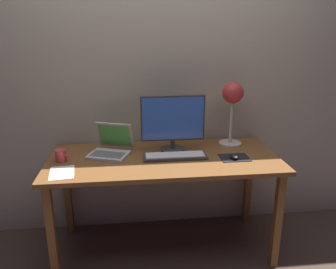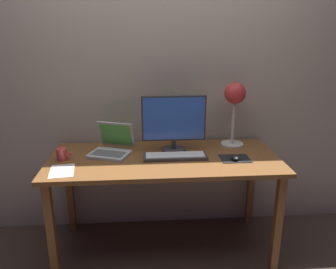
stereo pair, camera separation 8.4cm
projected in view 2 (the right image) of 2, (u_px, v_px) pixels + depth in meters
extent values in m
plane|color=#47382D|center=(165.00, 247.00, 2.57)|extent=(4.80, 4.80, 0.00)
cube|color=#B2A893|center=(161.00, 69.00, 2.55)|extent=(4.80, 0.06, 2.60)
cube|color=brown|center=(164.00, 159.00, 2.35)|extent=(1.60, 0.70, 0.03)
cube|color=brown|center=(51.00, 233.00, 2.13)|extent=(0.05, 0.05, 0.71)
cube|color=brown|center=(278.00, 224.00, 2.24)|extent=(0.05, 0.05, 0.71)
cube|color=brown|center=(70.00, 191.00, 2.69)|extent=(0.05, 0.05, 0.71)
cube|color=brown|center=(251.00, 185.00, 2.79)|extent=(0.05, 0.05, 0.71)
cylinder|color=#38383A|center=(174.00, 149.00, 2.47)|extent=(0.18, 0.18, 0.01)
cylinder|color=#38383A|center=(174.00, 144.00, 2.46)|extent=(0.03, 0.03, 0.07)
cube|color=#38383A|center=(174.00, 118.00, 2.40)|extent=(0.46, 0.03, 0.33)
cube|color=blue|center=(174.00, 119.00, 2.38)|extent=(0.44, 0.00, 0.30)
cube|color=#38383A|center=(175.00, 157.00, 2.32)|extent=(0.44, 0.14, 0.02)
cube|color=silver|center=(175.00, 155.00, 2.32)|extent=(0.41, 0.11, 0.01)
cube|color=silver|center=(109.00, 154.00, 2.37)|extent=(0.32, 0.28, 0.02)
cube|color=slate|center=(108.00, 153.00, 2.35)|extent=(0.25, 0.18, 0.00)
cube|color=silver|center=(116.00, 134.00, 2.46)|extent=(0.28, 0.16, 0.20)
cube|color=#59C64C|center=(116.00, 134.00, 2.46)|extent=(0.24, 0.14, 0.17)
cylinder|color=beige|center=(232.00, 144.00, 2.58)|extent=(0.17, 0.17, 0.01)
cylinder|color=silver|center=(233.00, 121.00, 2.52)|extent=(0.02, 0.02, 0.36)
sphere|color=#BF3333|center=(235.00, 93.00, 2.46)|extent=(0.16, 0.16, 0.16)
sphere|color=#FFEAB2|center=(235.00, 99.00, 2.46)|extent=(0.06, 0.06, 0.06)
cube|color=black|center=(235.00, 159.00, 2.31)|extent=(0.20, 0.16, 0.00)
ellipsoid|color=black|center=(235.00, 157.00, 2.29)|extent=(0.06, 0.10, 0.03)
cylinder|color=#CC3F3F|center=(62.00, 154.00, 2.28)|extent=(0.07, 0.07, 0.08)
torus|color=#CC3F3F|center=(69.00, 154.00, 2.29)|extent=(0.05, 0.05, 0.01)
cube|color=white|center=(62.00, 171.00, 2.11)|extent=(0.17, 0.23, 0.00)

